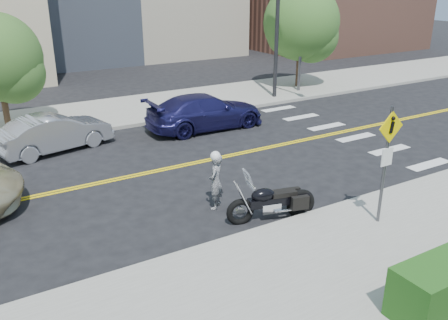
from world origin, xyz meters
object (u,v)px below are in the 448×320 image
object	(u,v)px
parked_car_blue	(205,112)
parked_car_silver	(54,133)
pedestrian_sign	(387,154)
motorcyclist	(216,180)
motorcycle	(272,194)

from	to	relation	value
parked_car_blue	parked_car_silver	bearing A→B (deg)	86.33
pedestrian_sign	motorcyclist	world-z (taller)	pedestrian_sign
parked_car_silver	parked_car_blue	bearing A→B (deg)	-107.14
motorcycle	parked_car_blue	distance (m)	8.25
motorcyclist	parked_car_blue	size ratio (longest dim) A/B	0.33
motorcyclist	pedestrian_sign	bearing A→B (deg)	90.31
motorcyclist	parked_car_silver	size ratio (longest dim) A/B	0.40
motorcyclist	parked_car_silver	world-z (taller)	motorcyclist
parked_car_silver	motorcyclist	bearing A→B (deg)	-171.86
pedestrian_sign	parked_car_blue	distance (m)	9.71
pedestrian_sign	motorcycle	distance (m)	2.98
pedestrian_sign	motorcycle	xyz separation A→B (m)	(-2.09, 1.71, -1.24)
pedestrian_sign	parked_car_silver	bearing A→B (deg)	119.83
motorcyclist	parked_car_blue	xyz separation A→B (m)	(3.28, 6.60, -0.10)
parked_car_silver	parked_car_blue	distance (m)	6.02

